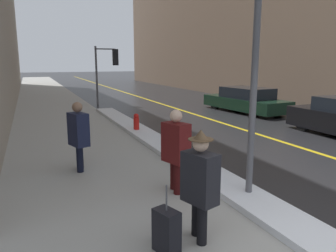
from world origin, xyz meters
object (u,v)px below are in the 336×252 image
object	(u,v)px
pedestrian_in_fedora	(200,181)
lamp_post	(258,14)
parked_car_dark_green	(245,100)
pedestrian_trailing	(78,133)
rolling_suitcase	(166,232)
pedestrian_in_glasses	(176,147)
traffic_light_near	(109,63)
fire_hydrant	(136,123)

from	to	relation	value
pedestrian_in_fedora	lamp_post	bearing A→B (deg)	103.22
pedestrian_in_fedora	parked_car_dark_green	xyz separation A→B (m)	(7.90, 9.77, -0.29)
pedestrian_in_fedora	pedestrian_trailing	xyz separation A→B (m)	(-1.11, 3.76, 0.01)
lamp_post	rolling_suitcase	size ratio (longest dim) A/B	5.84
pedestrian_in_fedora	pedestrian_in_glasses	world-z (taller)	pedestrian_in_glasses
pedestrian_trailing	rolling_suitcase	size ratio (longest dim) A/B	1.69
traffic_light_near	parked_car_dark_green	bearing A→B (deg)	-41.11
pedestrian_trailing	parked_car_dark_green	distance (m)	10.82
rolling_suitcase	pedestrian_trailing	bearing A→B (deg)	170.48
pedestrian_in_glasses	traffic_light_near	bearing A→B (deg)	154.57
parked_car_dark_green	fire_hydrant	distance (m)	7.05
parked_car_dark_green	rolling_suitcase	world-z (taller)	parked_car_dark_green
traffic_light_near	rolling_suitcase	bearing A→B (deg)	-100.05
traffic_light_near	parked_car_dark_green	distance (m)	7.83
traffic_light_near	pedestrian_in_glasses	world-z (taller)	traffic_light_near
parked_car_dark_green	rolling_suitcase	xyz separation A→B (m)	(-8.44, -9.88, -0.28)
traffic_light_near	pedestrian_in_fedora	world-z (taller)	traffic_light_near
lamp_post	traffic_light_near	xyz separation A→B (m)	(0.64, 13.88, -0.88)
lamp_post	pedestrian_in_glasses	xyz separation A→B (m)	(-1.12, 0.80, -2.37)
parked_car_dark_green	traffic_light_near	bearing A→B (deg)	43.54
pedestrian_in_fedora	pedestrian_in_glasses	xyz separation A→B (m)	(0.42, 1.73, 0.02)
lamp_post	rolling_suitcase	distance (m)	3.78
traffic_light_near	pedestrian_in_glasses	bearing A→B (deg)	-97.36
traffic_light_near	parked_car_dark_green	xyz separation A→B (m)	(5.71, -5.04, -1.81)
pedestrian_in_fedora	pedestrian_in_glasses	bearing A→B (deg)	148.56
lamp_post	pedestrian_in_fedora	distance (m)	2.99
traffic_light_near	pedestrian_trailing	xyz separation A→B (m)	(-3.29, -11.05, -1.51)
lamp_post	pedestrian_trailing	size ratio (longest dim) A/B	3.45
lamp_post	fire_hydrant	distance (m)	6.89
pedestrian_trailing	rolling_suitcase	bearing A→B (deg)	-9.52
fire_hydrant	rolling_suitcase	bearing A→B (deg)	-104.60
lamp_post	fire_hydrant	world-z (taller)	lamp_post
pedestrian_in_fedora	parked_car_dark_green	distance (m)	12.56
lamp_post	pedestrian_in_fedora	size ratio (longest dim) A/B	3.45
lamp_post	pedestrian_in_glasses	world-z (taller)	lamp_post
pedestrian_in_glasses	fire_hydrant	bearing A→B (deg)	152.57
rolling_suitcase	parked_car_dark_green	bearing A→B (deg)	121.73
traffic_light_near	pedestrian_in_glasses	size ratio (longest dim) A/B	2.06
lamp_post	fire_hydrant	size ratio (longest dim) A/B	7.92
rolling_suitcase	lamp_post	bearing A→B (deg)	98.60
lamp_post	traffic_light_near	size ratio (longest dim) A/B	1.66
lamp_post	pedestrian_trailing	xyz separation A→B (m)	(-2.65, 2.84, -2.38)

